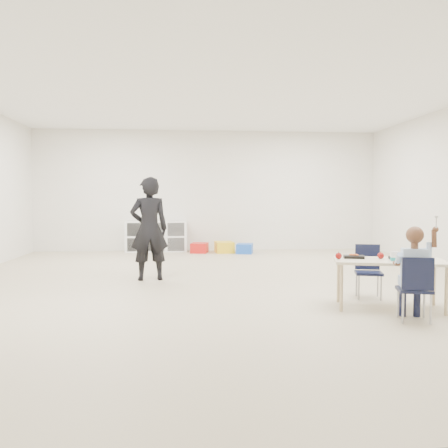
{
  "coord_description": "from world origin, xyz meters",
  "views": [
    {
      "loc": [
        -0.64,
        -6.62,
        1.2
      ],
      "look_at": [
        -0.03,
        0.05,
        0.85
      ],
      "focal_mm": 38.0,
      "sensor_mm": 36.0,
      "label": 1
    }
  ],
  "objects": [
    {
      "name": "adult",
      "position": [
        -1.11,
        0.44,
        0.76
      ],
      "size": [
        0.61,
        0.45,
        1.53
      ],
      "primitive_type": "imported",
      "rotation": [
        0.0,
        0.0,
        3.31
      ],
      "color": "black",
      "rests_on": "ground"
    },
    {
      "name": "milk_carton",
      "position": [
        1.64,
        -1.77,
        0.59
      ],
      "size": [
        0.09,
        0.09,
        0.1
      ],
      "primitive_type": "cube",
      "rotation": [
        0.0,
        0.0,
        -0.26
      ],
      "color": "white",
      "rests_on": "table"
    },
    {
      "name": "apple_near",
      "position": [
        1.58,
        -1.56,
        0.57
      ],
      "size": [
        0.07,
        0.07,
        0.07
      ],
      "primitive_type": "sphere",
      "color": "maroon",
      "rests_on": "table"
    },
    {
      "name": "room",
      "position": [
        0.0,
        0.0,
        1.4
      ],
      "size": [
        9.0,
        9.02,
        2.8
      ],
      "color": "#B8A88D",
      "rests_on": "ground"
    },
    {
      "name": "chair_far",
      "position": [
        1.62,
        -1.12,
        0.32
      ],
      "size": [
        0.38,
        0.36,
        0.65
      ],
      "primitive_type": null,
      "rotation": [
        0.0,
        0.0,
        -0.26
      ],
      "color": "black",
      "rests_on": "ground"
    },
    {
      "name": "child",
      "position": [
        1.65,
        -2.19,
        0.51
      ],
      "size": [
        0.53,
        0.53,
        1.02
      ],
      "primitive_type": null,
      "rotation": [
        0.0,
        0.0,
        -0.26
      ],
      "color": "#B8CEF9",
      "rests_on": "chair_near"
    },
    {
      "name": "bin_red",
      "position": [
        -0.22,
        3.98,
        0.11
      ],
      "size": [
        0.44,
        0.51,
        0.22
      ],
      "primitive_type": "cube",
      "rotation": [
        0.0,
        0.0,
        -0.22
      ],
      "color": "red",
      "rests_on": "ground"
    },
    {
      "name": "chair_near",
      "position": [
        1.65,
        -2.19,
        0.32
      ],
      "size": [
        0.38,
        0.36,
        0.65
      ],
      "primitive_type": null,
      "rotation": [
        0.0,
        0.0,
        -0.26
      ],
      "color": "black",
      "rests_on": "ground"
    },
    {
      "name": "lunch_tray_near",
      "position": [
        1.76,
        -1.64,
        0.55
      ],
      "size": [
        0.25,
        0.21,
        0.03
      ],
      "primitive_type": "cube",
      "rotation": [
        0.0,
        0.0,
        -0.26
      ],
      "color": "black",
      "rests_on": "table"
    },
    {
      "name": "lunch_tray_far",
      "position": [
        1.3,
        -1.48,
        0.55
      ],
      "size": [
        0.25,
        0.21,
        0.03
      ],
      "primitive_type": "cube",
      "rotation": [
        0.0,
        0.0,
        -0.26
      ],
      "color": "black",
      "rests_on": "table"
    },
    {
      "name": "bread_roll",
      "position": [
        1.91,
        -1.84,
        0.57
      ],
      "size": [
        0.09,
        0.09,
        0.07
      ],
      "primitive_type": "ellipsoid",
      "color": "tan",
      "rests_on": "table"
    },
    {
      "name": "apple_far",
      "position": [
        1.1,
        -1.55,
        0.57
      ],
      "size": [
        0.07,
        0.07,
        0.07
      ],
      "primitive_type": "sphere",
      "color": "maroon",
      "rests_on": "table"
    },
    {
      "name": "table",
      "position": [
        1.64,
        -1.65,
        0.27
      ],
      "size": [
        1.28,
        0.87,
        0.54
      ],
      "rotation": [
        0.0,
        0.0,
        -0.26
      ],
      "color": "beige",
      "rests_on": "ground"
    },
    {
      "name": "cubby_shelf",
      "position": [
        -1.2,
        4.28,
        0.35
      ],
      "size": [
        1.4,
        0.4,
        0.7
      ],
      "primitive_type": "cube",
      "color": "white",
      "rests_on": "ground"
    },
    {
      "name": "bin_blue",
      "position": [
        0.77,
        3.77,
        0.11
      ],
      "size": [
        0.43,
        0.5,
        0.21
      ],
      "primitive_type": "cube",
      "rotation": [
        0.0,
        0.0,
        -0.24
      ],
      "color": "blue",
      "rests_on": "ground"
    },
    {
      "name": "bin_yellow",
      "position": [
        0.33,
        3.96,
        0.12
      ],
      "size": [
        0.43,
        0.53,
        0.25
      ],
      "primitive_type": "cube",
      "rotation": [
        0.0,
        0.0,
        0.07
      ],
      "color": "yellow",
      "rests_on": "ground"
    }
  ]
}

